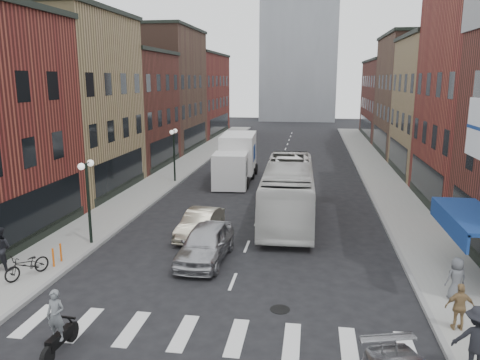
% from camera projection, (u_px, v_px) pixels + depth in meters
% --- Properties ---
extents(ground, '(160.00, 160.00, 0.00)m').
position_uv_depth(ground, '(228.00, 293.00, 17.50)').
color(ground, black).
rests_on(ground, ground).
extents(sidewalk_left, '(3.00, 74.00, 0.15)m').
position_uv_depth(sidewalk_left, '(176.00, 171.00, 40.00)').
color(sidewalk_left, gray).
rests_on(sidewalk_left, ground).
extents(sidewalk_right, '(3.00, 74.00, 0.15)m').
position_uv_depth(sidewalk_right, '(381.00, 178.00, 37.47)').
color(sidewalk_right, gray).
rests_on(sidewalk_right, ground).
extents(curb_left, '(0.20, 74.00, 0.16)m').
position_uv_depth(curb_left, '(193.00, 173.00, 39.79)').
color(curb_left, gray).
rests_on(curb_left, ground).
extents(curb_right, '(0.20, 74.00, 0.16)m').
position_uv_depth(curb_right, '(362.00, 178.00, 37.71)').
color(curb_right, gray).
rests_on(curb_right, ground).
extents(crosswalk_stripes, '(12.00, 2.20, 0.01)m').
position_uv_depth(crosswalk_stripes, '(211.00, 335.00, 14.61)').
color(crosswalk_stripes, silver).
rests_on(crosswalk_stripes, ground).
extents(bldg_left_mid_a, '(10.30, 10.20, 12.30)m').
position_uv_depth(bldg_left_mid_a, '(48.00, 104.00, 31.94)').
color(bldg_left_mid_a, '#967F52').
rests_on(bldg_left_mid_a, ground).
extents(bldg_left_mid_b, '(10.30, 10.20, 10.30)m').
position_uv_depth(bldg_left_mid_b, '(111.00, 109.00, 41.81)').
color(bldg_left_mid_b, '#4E231C').
rests_on(bldg_left_mid_b, ground).
extents(bldg_left_far_a, '(10.30, 12.20, 13.30)m').
position_uv_depth(bldg_left_far_a, '(151.00, 89.00, 52.12)').
color(bldg_left_far_a, '#4E3127').
rests_on(bldg_left_far_a, ground).
extents(bldg_left_far_b, '(10.30, 16.20, 11.30)m').
position_uv_depth(bldg_left_far_b, '(185.00, 94.00, 65.85)').
color(bldg_left_far_b, maroon).
rests_on(bldg_left_far_b, ground).
extents(bldg_right_mid_b, '(10.30, 10.20, 11.30)m').
position_uv_depth(bldg_right_mid_b, '(466.00, 107.00, 37.25)').
color(bldg_right_mid_b, '#967F52').
rests_on(bldg_right_mid_b, ground).
extents(bldg_right_far_a, '(10.30, 12.20, 12.30)m').
position_uv_depth(bldg_right_far_a, '(433.00, 95.00, 47.76)').
color(bldg_right_far_a, '#4E3127').
rests_on(bldg_right_far_a, ground).
extents(bldg_right_far_b, '(10.30, 16.20, 10.30)m').
position_uv_depth(bldg_right_far_b, '(406.00, 99.00, 61.50)').
color(bldg_right_far_b, '#4E231C').
rests_on(bldg_right_far_b, ground).
extents(awning_blue, '(1.80, 5.00, 0.78)m').
position_uv_depth(awning_blue, '(467.00, 217.00, 18.03)').
color(awning_blue, navy).
rests_on(awning_blue, ground).
extents(streetlamp_near, '(0.32, 1.22, 4.11)m').
position_uv_depth(streetlamp_near, '(87.00, 187.00, 21.85)').
color(streetlamp_near, black).
rests_on(streetlamp_near, ground).
extents(streetlamp_far, '(0.32, 1.22, 4.11)m').
position_uv_depth(streetlamp_far, '(174.00, 145.00, 35.37)').
color(streetlamp_far, black).
rests_on(streetlamp_far, ground).
extents(bike_rack, '(0.08, 0.68, 0.80)m').
position_uv_depth(bike_rack, '(57.00, 255.00, 19.77)').
color(bike_rack, '#D8590C').
rests_on(bike_rack, sidewalk_left).
extents(box_truck, '(2.81, 8.31, 3.56)m').
position_uv_depth(box_truck, '(236.00, 159.00, 36.20)').
color(box_truck, silver).
rests_on(box_truck, ground).
extents(motorcycle_rider, '(0.58, 1.99, 2.02)m').
position_uv_depth(motorcycle_rider, '(57.00, 325.00, 13.40)').
color(motorcycle_rider, black).
rests_on(motorcycle_rider, ground).
extents(transit_bus, '(2.99, 11.63, 3.22)m').
position_uv_depth(transit_bus, '(288.00, 190.00, 26.67)').
color(transit_bus, silver).
rests_on(transit_bus, ground).
extents(sedan_left_near, '(2.07, 4.75, 1.59)m').
position_uv_depth(sedan_left_near, '(206.00, 243.00, 20.46)').
color(sedan_left_near, '#AFAFB4').
rests_on(sedan_left_near, ground).
extents(sedan_left_far, '(1.83, 4.24, 1.36)m').
position_uv_depth(sedan_left_far, '(200.00, 224.00, 23.63)').
color(sedan_left_far, '#ADA48C').
rests_on(sedan_left_far, ground).
extents(parked_bicycle, '(1.39, 2.00, 1.00)m').
position_uv_depth(parked_bicycle, '(27.00, 265.00, 18.46)').
color(parked_bicycle, black).
rests_on(parked_bicycle, sidewalk_left).
extents(ped_left_solo, '(0.90, 0.53, 1.84)m').
position_uv_depth(ped_left_solo, '(0.00, 248.00, 19.07)').
color(ped_left_solo, black).
rests_on(ped_left_solo, sidewalk_left).
extents(ped_right_a, '(1.35, 0.96, 1.90)m').
position_uv_depth(ped_right_a, '(477.00, 340.00, 12.34)').
color(ped_right_a, black).
rests_on(ped_right_a, sidewalk_right).
extents(ped_right_b, '(0.92, 0.50, 1.53)m').
position_uv_depth(ped_right_b, '(460.00, 307.00, 14.51)').
color(ped_right_b, '#93744B').
rests_on(ped_right_b, sidewalk_right).
extents(ped_right_c, '(0.87, 0.70, 1.55)m').
position_uv_depth(ped_right_c, '(456.00, 279.00, 16.53)').
color(ped_right_c, '#56585E').
rests_on(ped_right_c, sidewalk_right).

